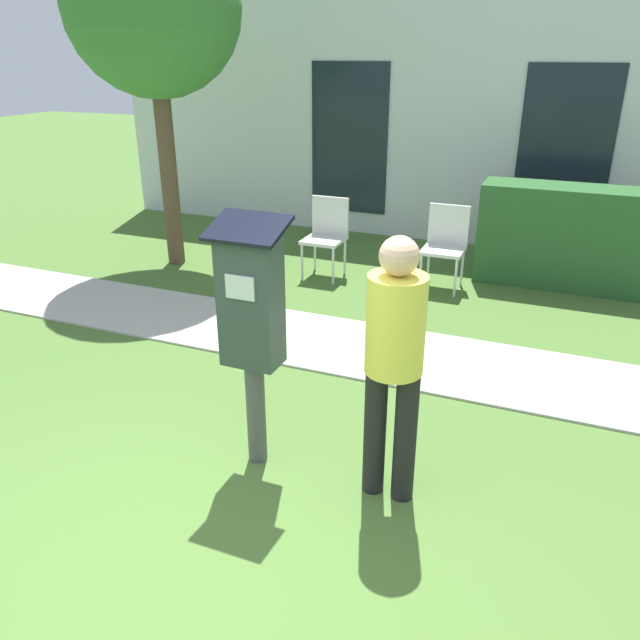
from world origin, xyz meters
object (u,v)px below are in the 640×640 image
Objects in this scene: outdoor_chair_left at (327,231)px; outdoor_chair_middle at (446,240)px; person_standing at (394,353)px; parking_meter at (251,314)px.

outdoor_chair_middle is at bearing -9.66° from outdoor_chair_left.
outdoor_chair_middle is at bearing 75.97° from person_standing.
outdoor_chair_left is 1.00× the size of outdoor_chair_middle.
parking_meter reaches higher than person_standing.
person_standing is 1.76× the size of outdoor_chair_left.
person_standing is (0.87, -0.00, -0.09)m from parking_meter.
parking_meter is 3.71m from outdoor_chair_middle.
parking_meter is at bearing 158.59° from person_standing.
parking_meter is 1.77× the size of outdoor_chair_left.
parking_meter is 1.77× the size of outdoor_chair_middle.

